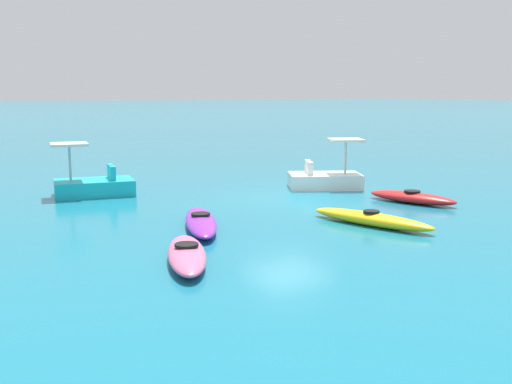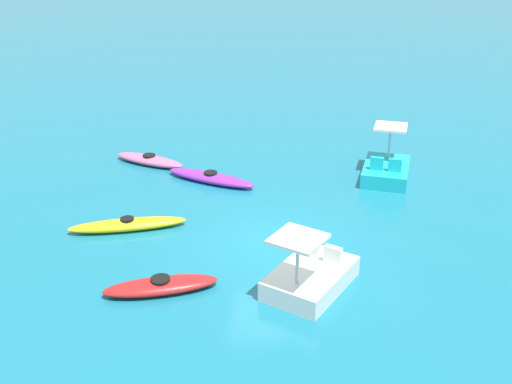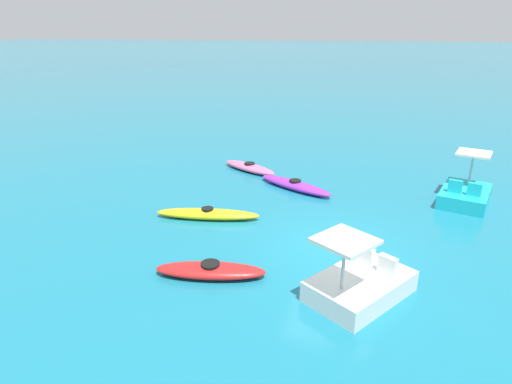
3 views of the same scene
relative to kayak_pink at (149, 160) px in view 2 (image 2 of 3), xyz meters
The scene contains 7 objects.
ground_plane 7.46m from the kayak_pink, 140.67° to the right, with size 600.00×600.00×0.00m, color #19728C.
kayak_pink is the anchor object (origin of this frame).
kayak_yellow 5.24m from the kayak_pink, behind, with size 1.41×3.41×0.37m.
kayak_purple 2.91m from the kayak_pink, 122.64° to the right, with size 1.98×3.31×0.37m.
kayak_red 8.62m from the kayak_pink, 166.04° to the right, with size 1.44×2.84×0.37m.
pedal_boat_white 9.79m from the kayak_pink, 144.77° to the right, with size 2.83×2.49×1.68m.
pedal_boat_cyan 8.50m from the kayak_pink, 95.92° to the right, with size 2.67×1.98×1.68m.
Camera 2 is at (-14.85, -0.29, 8.07)m, focal length 42.76 mm.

